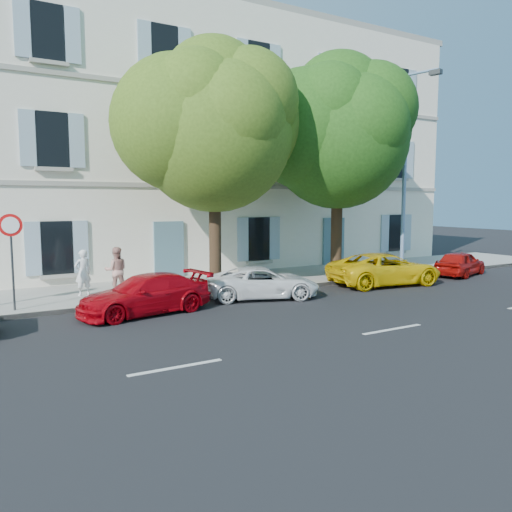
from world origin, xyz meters
TOP-DOWN VIEW (x-y plane):
  - ground at (0.00, 0.00)m, footprint 90.00×90.00m
  - sidewalk at (0.00, 4.45)m, footprint 36.00×4.50m
  - kerb at (0.00, 2.28)m, footprint 36.00×0.16m
  - building at (0.00, 10.20)m, footprint 28.00×7.00m
  - car_red_coupe at (-5.03, 1.04)m, footprint 4.25×2.28m
  - car_white_coupe at (-0.76, 1.34)m, footprint 4.28×2.99m
  - car_yellow_supercar at (4.86, 1.24)m, footprint 4.87×2.72m
  - car_red_hatchback at (9.62, 1.38)m, footprint 3.56×2.27m
  - tree_left at (-1.72, 3.13)m, footprint 5.58×5.58m
  - tree_right at (4.11, 3.38)m, footprint 5.83×5.83m
  - road_sign at (-8.41, 2.76)m, footprint 0.65×0.16m
  - street_lamp at (7.40, 2.60)m, footprint 0.46×1.85m
  - pedestrian_a at (-6.18, 4.17)m, footprint 0.65×0.51m
  - pedestrian_b at (-5.12, 3.96)m, footprint 0.90×0.77m

SIDE VIEW (x-z plane):
  - ground at x=0.00m, z-range 0.00..0.00m
  - sidewalk at x=0.00m, z-range 0.00..0.15m
  - kerb at x=0.00m, z-range 0.00..0.16m
  - car_white_coupe at x=-0.76m, z-range 0.00..1.09m
  - car_red_hatchback at x=9.62m, z-range 0.00..1.13m
  - car_red_coupe at x=-5.03m, z-range 0.00..1.17m
  - car_yellow_supercar at x=4.86m, z-range 0.00..1.29m
  - pedestrian_a at x=-6.18m, z-range 0.15..1.71m
  - pedestrian_b at x=-5.12m, z-range 0.15..1.77m
  - road_sign at x=-8.41m, z-range 0.78..3.61m
  - street_lamp at x=7.40m, z-range 0.72..9.36m
  - tree_left at x=-1.72m, z-range 1.39..10.03m
  - tree_right at x=4.11m, z-range 1.42..10.40m
  - building at x=0.00m, z-range 0.00..12.00m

